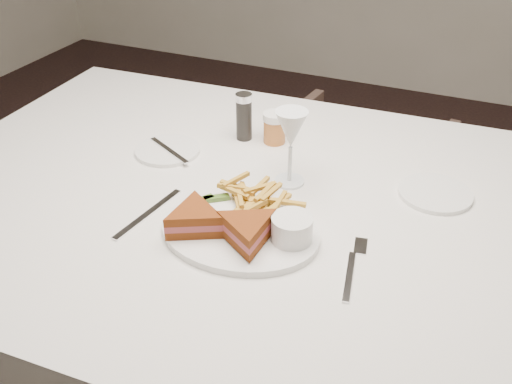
{
  "coord_description": "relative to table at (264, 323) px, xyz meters",
  "views": [
    {
      "loc": [
        0.52,
        -1.01,
        1.44
      ],
      "look_at": [
        0.13,
        -0.11,
        0.8
      ],
      "focal_mm": 40.0,
      "sensor_mm": 36.0,
      "label": 1
    }
  ],
  "objects": [
    {
      "name": "table_setting",
      "position": [
        -0.0,
        -0.05,
        0.41
      ],
      "size": [
        0.8,
        0.62,
        0.18
      ],
      "color": "white",
      "rests_on": "table"
    },
    {
      "name": "ground",
      "position": [
        -0.13,
        0.06,
        -0.38
      ],
      "size": [
        5.0,
        5.0,
        0.0
      ],
      "primitive_type": "plane",
      "color": "black",
      "rests_on": "ground"
    },
    {
      "name": "chair_far",
      "position": [
        0.0,
        0.82,
        -0.07
      ],
      "size": [
        0.65,
        0.62,
        0.6
      ],
      "primitive_type": "imported",
      "rotation": [
        0.0,
        0.0,
        3.02
      ],
      "color": "#4B372E",
      "rests_on": "ground"
    },
    {
      "name": "table",
      "position": [
        0.0,
        0.0,
        0.0
      ],
      "size": [
        1.67,
        1.15,
        0.75
      ],
      "primitive_type": "cube",
      "rotation": [
        0.0,
        0.0,
        0.04
      ],
      "color": "silver",
      "rests_on": "ground"
    }
  ]
}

